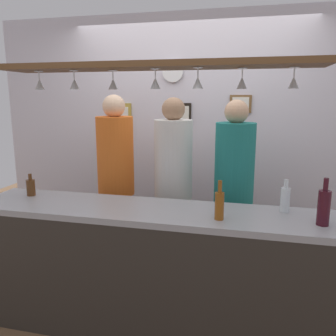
{
  "coord_description": "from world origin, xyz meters",
  "views": [
    {
      "loc": [
        0.65,
        -2.62,
        1.73
      ],
      "look_at": [
        0.0,
        0.1,
        1.16
      ],
      "focal_mm": 36.98,
      "sensor_mm": 36.0,
      "label": 1
    }
  ],
  "objects_px": {
    "bottle_beer_brown_stubby": "(31,187)",
    "wall_clock": "(173,72)",
    "picture_frame_crest": "(183,115)",
    "picture_frame_upper_small": "(241,104)",
    "bottle_beer_amber_tall": "(219,205)",
    "person_right_teal_shirt": "(234,179)",
    "bottle_wine_dark_red": "(324,207)",
    "picture_frame_caricature": "(120,119)",
    "person_left_orange_shirt": "(116,170)",
    "bottle_soda_clear": "(285,199)",
    "person_middle_white_patterned_shirt": "(173,175)"
  },
  "relations": [
    {
      "from": "person_middle_white_patterned_shirt",
      "to": "bottle_soda_clear",
      "type": "distance_m",
      "value": 1.07
    },
    {
      "from": "picture_frame_caricature",
      "to": "person_right_teal_shirt",
      "type": "bearing_deg",
      "value": -28.34
    },
    {
      "from": "person_middle_white_patterned_shirt",
      "to": "wall_clock",
      "type": "distance_m",
      "value": 1.19
    },
    {
      "from": "picture_frame_caricature",
      "to": "bottle_soda_clear",
      "type": "bearing_deg",
      "value": -36.76
    },
    {
      "from": "picture_frame_caricature",
      "to": "picture_frame_upper_small",
      "type": "distance_m",
      "value": 1.33
    },
    {
      "from": "person_right_teal_shirt",
      "to": "picture_frame_upper_small",
      "type": "height_order",
      "value": "picture_frame_upper_small"
    },
    {
      "from": "bottle_beer_amber_tall",
      "to": "picture_frame_caricature",
      "type": "distance_m",
      "value": 2.02
    },
    {
      "from": "picture_frame_caricature",
      "to": "wall_clock",
      "type": "height_order",
      "value": "wall_clock"
    },
    {
      "from": "person_right_teal_shirt",
      "to": "wall_clock",
      "type": "bearing_deg",
      "value": 135.15
    },
    {
      "from": "bottle_wine_dark_red",
      "to": "wall_clock",
      "type": "xyz_separation_m",
      "value": [
        -1.29,
        1.46,
        0.93
      ]
    },
    {
      "from": "person_right_teal_shirt",
      "to": "picture_frame_upper_small",
      "type": "relative_size",
      "value": 7.8
    },
    {
      "from": "bottle_soda_clear",
      "to": "picture_frame_upper_small",
      "type": "height_order",
      "value": "picture_frame_upper_small"
    },
    {
      "from": "bottle_beer_brown_stubby",
      "to": "wall_clock",
      "type": "relative_size",
      "value": 0.82
    },
    {
      "from": "picture_frame_crest",
      "to": "wall_clock",
      "type": "height_order",
      "value": "wall_clock"
    },
    {
      "from": "bottle_wine_dark_red",
      "to": "person_left_orange_shirt",
      "type": "bearing_deg",
      "value": 155.55
    },
    {
      "from": "wall_clock",
      "to": "picture_frame_upper_small",
      "type": "bearing_deg",
      "value": 0.5
    },
    {
      "from": "bottle_beer_brown_stubby",
      "to": "picture_frame_crest",
      "type": "xyz_separation_m",
      "value": [
        0.99,
        1.31,
        0.52
      ]
    },
    {
      "from": "person_left_orange_shirt",
      "to": "bottle_wine_dark_red",
      "type": "distance_m",
      "value": 1.84
    },
    {
      "from": "person_left_orange_shirt",
      "to": "picture_frame_upper_small",
      "type": "distance_m",
      "value": 1.44
    },
    {
      "from": "bottle_wine_dark_red",
      "to": "picture_frame_caricature",
      "type": "xyz_separation_m",
      "value": [
        -1.89,
        1.47,
        0.43
      ]
    },
    {
      "from": "bottle_soda_clear",
      "to": "wall_clock",
      "type": "bearing_deg",
      "value": 130.75
    },
    {
      "from": "person_right_teal_shirt",
      "to": "picture_frame_crest",
      "type": "distance_m",
      "value": 1.05
    },
    {
      "from": "bottle_beer_amber_tall",
      "to": "wall_clock",
      "type": "distance_m",
      "value": 1.9
    },
    {
      "from": "person_right_teal_shirt",
      "to": "bottle_beer_brown_stubby",
      "type": "distance_m",
      "value": 1.69
    },
    {
      "from": "bottle_beer_amber_tall",
      "to": "bottle_beer_brown_stubby",
      "type": "bearing_deg",
      "value": 172.24
    },
    {
      "from": "bottle_beer_brown_stubby",
      "to": "picture_frame_crest",
      "type": "relative_size",
      "value": 0.69
    },
    {
      "from": "person_left_orange_shirt",
      "to": "bottle_beer_amber_tall",
      "type": "bearing_deg",
      "value": -37.96
    },
    {
      "from": "picture_frame_caricature",
      "to": "picture_frame_upper_small",
      "type": "bearing_deg",
      "value": 0.0
    },
    {
      "from": "picture_frame_upper_small",
      "to": "bottle_beer_amber_tall",
      "type": "bearing_deg",
      "value": -92.26
    },
    {
      "from": "bottle_beer_brown_stubby",
      "to": "picture_frame_upper_small",
      "type": "bearing_deg",
      "value": 39.44
    },
    {
      "from": "picture_frame_upper_small",
      "to": "bottle_wine_dark_red",
      "type": "bearing_deg",
      "value": -68.58
    },
    {
      "from": "person_left_orange_shirt",
      "to": "bottle_beer_brown_stubby",
      "type": "xyz_separation_m",
      "value": [
        -0.49,
        -0.6,
        -0.04
      ]
    },
    {
      "from": "picture_frame_upper_small",
      "to": "person_middle_white_patterned_shirt",
      "type": "bearing_deg",
      "value": -127.8
    },
    {
      "from": "bottle_soda_clear",
      "to": "picture_frame_crest",
      "type": "relative_size",
      "value": 0.88
    },
    {
      "from": "person_middle_white_patterned_shirt",
      "to": "bottle_beer_amber_tall",
      "type": "height_order",
      "value": "person_middle_white_patterned_shirt"
    },
    {
      "from": "bottle_beer_amber_tall",
      "to": "picture_frame_upper_small",
      "type": "xyz_separation_m",
      "value": [
        0.06,
        1.52,
        0.61
      ]
    },
    {
      "from": "picture_frame_upper_small",
      "to": "wall_clock",
      "type": "distance_m",
      "value": 0.78
    },
    {
      "from": "wall_clock",
      "to": "bottle_beer_brown_stubby",
      "type": "bearing_deg",
      "value": -124.04
    },
    {
      "from": "picture_frame_caricature",
      "to": "person_left_orange_shirt",
      "type": "bearing_deg",
      "value": -72.97
    },
    {
      "from": "person_left_orange_shirt",
      "to": "bottle_beer_amber_tall",
      "type": "height_order",
      "value": "person_left_orange_shirt"
    },
    {
      "from": "person_middle_white_patterned_shirt",
      "to": "person_right_teal_shirt",
      "type": "xyz_separation_m",
      "value": [
        0.54,
        0.0,
        -0.01
      ]
    },
    {
      "from": "bottle_beer_brown_stubby",
      "to": "wall_clock",
      "type": "xyz_separation_m",
      "value": [
        0.88,
        1.3,
        0.97
      ]
    },
    {
      "from": "bottle_beer_brown_stubby",
      "to": "picture_frame_upper_small",
      "type": "distance_m",
      "value": 2.16
    },
    {
      "from": "picture_frame_caricature",
      "to": "picture_frame_crest",
      "type": "xyz_separation_m",
      "value": [
        0.71,
        0.0,
        0.05
      ]
    },
    {
      "from": "picture_frame_upper_small",
      "to": "wall_clock",
      "type": "height_order",
      "value": "wall_clock"
    },
    {
      "from": "person_left_orange_shirt",
      "to": "picture_frame_upper_small",
      "type": "relative_size",
      "value": 7.99
    },
    {
      "from": "bottle_beer_amber_tall",
      "to": "picture_frame_crest",
      "type": "bearing_deg",
      "value": 109.7
    },
    {
      "from": "bottle_beer_brown_stubby",
      "to": "wall_clock",
      "type": "height_order",
      "value": "wall_clock"
    },
    {
      "from": "picture_frame_caricature",
      "to": "picture_frame_upper_small",
      "type": "height_order",
      "value": "picture_frame_upper_small"
    },
    {
      "from": "picture_frame_caricature",
      "to": "bottle_beer_brown_stubby",
      "type": "bearing_deg",
      "value": -101.85
    }
  ]
}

